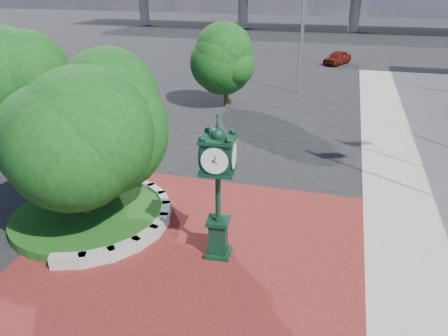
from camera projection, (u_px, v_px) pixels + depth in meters
ground at (203, 238)px, 16.88m from camera, size 200.00×200.00×0.00m
plaza at (195, 253)px, 15.99m from camera, size 12.00×12.00×0.04m
planter_wall at (139, 223)px, 17.43m from camera, size 2.96×6.77×0.54m
grass_bed at (88, 216)px, 18.02m from camera, size 6.10×6.10×0.40m
tree_planter at (76, 136)px, 16.58m from camera, size 5.20×5.20×6.33m
tree_street at (226, 64)px, 32.37m from camera, size 4.40×4.40×5.45m
post_clock at (218, 183)px, 14.72m from camera, size 1.19×1.19×5.28m
parked_car at (337, 58)px, 48.98m from camera, size 3.36×4.63×1.46m
street_lamp_near at (304, 29)px, 35.27m from camera, size 2.02×0.25×9.01m
street_lamp_far at (307, 9)px, 50.87m from camera, size 2.10×0.60×9.45m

